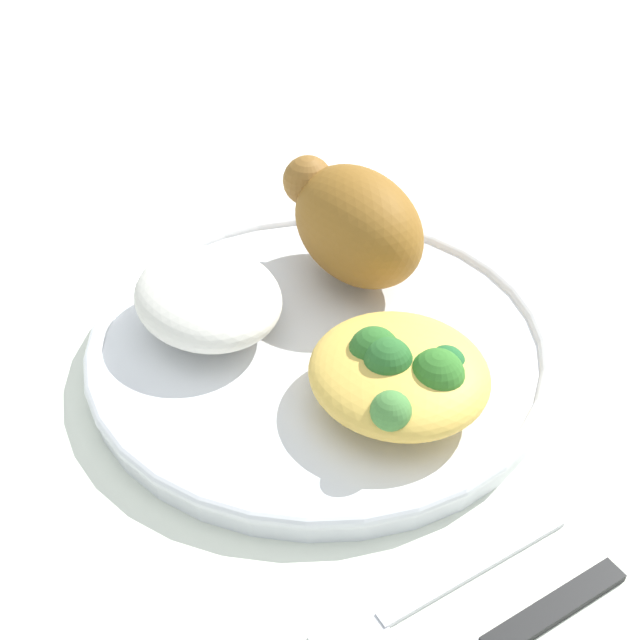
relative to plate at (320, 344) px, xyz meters
name	(u,v)px	position (x,y,z in m)	size (l,w,h in m)	color
ground_plane	(320,356)	(0.00, 0.00, -0.01)	(2.00, 2.00, 0.00)	silver
plate	(320,344)	(0.00, 0.00, 0.00)	(0.29, 0.29, 0.02)	white
roasted_chicken	(354,223)	(0.05, -0.05, 0.05)	(0.12, 0.07, 0.07)	brown
rice_pile	(208,297)	(0.05, 0.05, 0.03)	(0.10, 0.09, 0.04)	white
mac_cheese_with_broccoli	(401,372)	(-0.07, -0.01, 0.03)	(0.10, 0.10, 0.04)	#EABB4F
fork	(432,590)	(-0.17, 0.04, -0.01)	(0.02, 0.14, 0.01)	silver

